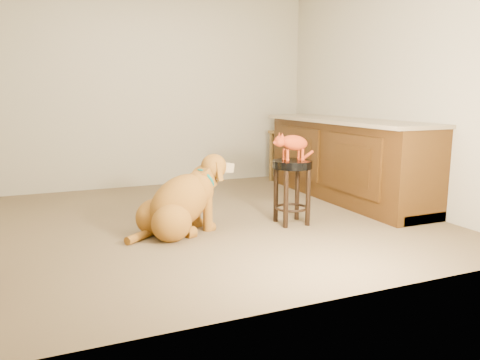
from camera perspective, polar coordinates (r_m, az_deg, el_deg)
name	(u,v)px	position (r m, az deg, el deg)	size (l,w,h in m)	color
floor	(195,222)	(4.58, -5.51, -5.09)	(4.50, 4.00, 0.01)	brown
room_shell	(192,43)	(4.43, -5.91, 16.27)	(4.54, 4.04, 2.62)	#B0AB8E
cabinet_run	(345,162)	(5.62, 12.70, 2.19)	(0.70, 2.56, 0.94)	#3F250B
padded_stool	(292,179)	(4.43, 6.37, 0.13)	(0.37, 0.37, 0.61)	black
wood_stool	(287,155)	(6.62, 5.76, 3.03)	(0.46, 0.46, 0.72)	brown
golden_retriever	(181,203)	(4.16, -7.22, -2.84)	(1.11, 0.67, 0.73)	brown
tabby_kitten	(292,144)	(4.38, 6.32, 4.43)	(0.47, 0.16, 0.29)	maroon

